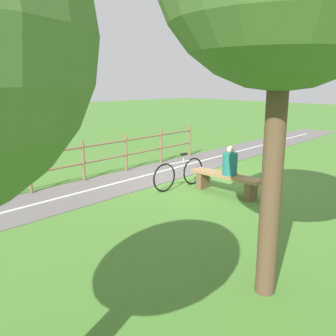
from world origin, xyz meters
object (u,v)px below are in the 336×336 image
bench (226,180)px  person_seated (230,163)px  bicycle (179,174)px  backpack (201,175)px

bench → person_seated: person_seated is taller
bench → bicycle: bicycle is taller
bench → person_seated: 0.47m
bench → bicycle: size_ratio=1.09×
bicycle → backpack: size_ratio=4.12×
bicycle → backpack: bearing=174.9°
bench → person_seated: size_ratio=2.72×
backpack → bench: bearing=165.3°
bicycle → backpack: 0.82m
bench → backpack: bearing=-18.7°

